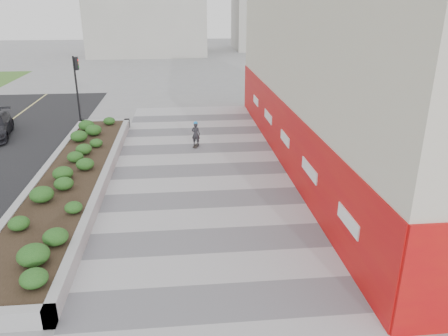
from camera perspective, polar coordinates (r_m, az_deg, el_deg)
The scene contains 7 objects.
ground at distance 13.19m, azimuth -1.41°, elevation -13.42°, with size 160.00×160.00×0.00m, color gray.
walkway at distance 15.75m, azimuth -2.25°, elevation -7.21°, with size 8.00×36.00×0.01m, color #A8A8AD.
building at distance 21.55m, azimuth 15.73°, elevation 11.06°, with size 6.04×24.08×8.00m.
planter at distance 19.76m, azimuth -19.17°, elevation -1.00°, with size 3.00×18.00×0.90m.
traffic_signal_near at distance 29.44m, azimuth -18.66°, elevation 10.89°, with size 0.33×0.28×4.20m.
manhole_cover at distance 15.78m, azimuth -0.43°, elevation -7.13°, with size 0.44×0.44×0.01m, color #595654.
skateboarder at distance 23.53m, azimuth -3.70°, elevation 4.46°, with size 0.54×0.75×1.43m.
Camera 1 is at (-0.77, -10.82, 7.51)m, focal length 35.00 mm.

